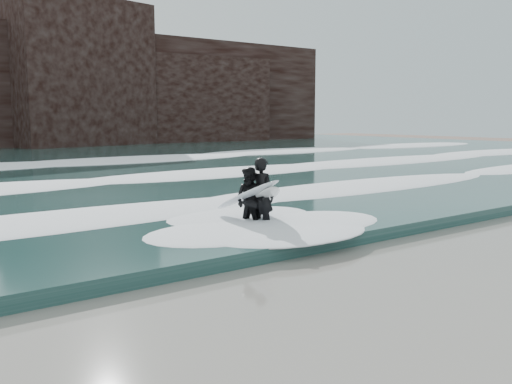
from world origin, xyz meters
The scene contains 7 objects.
ground centered at (0.00, 0.00, 0.00)m, with size 120.00×120.00×0.00m, color #805C4D.
sea centered at (0.00, 29.00, 0.15)m, with size 90.00×52.00×0.30m, color #1F423F.
foam_near centered at (0.00, 9.00, 0.40)m, with size 60.00×3.20×0.20m, color white.
foam_mid centered at (0.00, 16.00, 0.42)m, with size 60.00×4.00×0.24m, color white.
foam_far centered at (0.00, 25.00, 0.45)m, with size 60.00×4.80×0.30m, color white.
surfer_left centered at (-0.49, 5.38, 0.91)m, with size 1.11×2.13×1.81m.
surfer_right centered at (-0.66, 5.38, 0.81)m, with size 1.51×2.02×1.60m.
Camera 1 is at (-8.57, -5.20, 2.78)m, focal length 40.00 mm.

